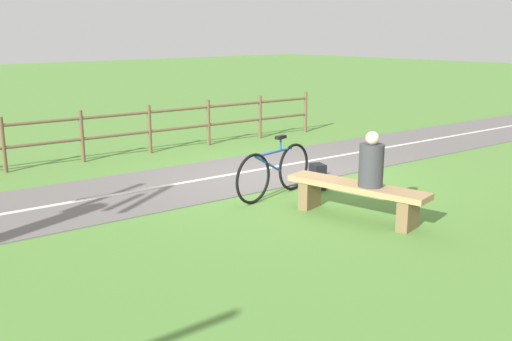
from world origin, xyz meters
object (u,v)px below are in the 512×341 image
object	(u,v)px
bench	(356,194)
backpack	(317,177)
bicycle	(274,171)
person_seated	(371,163)

from	to	relation	value
bench	backpack	xyz separation A→B (m)	(1.35, -0.70, -0.14)
bench	bicycle	world-z (taller)	bicycle
bicycle	person_seated	bearing A→B (deg)	86.64
person_seated	bench	bearing A→B (deg)	0.00
person_seated	bicycle	size ratio (longest dim) A/B	0.43
person_seated	backpack	bearing A→B (deg)	-32.57
person_seated	bicycle	world-z (taller)	person_seated
bench	bicycle	size ratio (longest dim) A/B	1.18
bench	person_seated	bearing A→B (deg)	-180.00
person_seated	backpack	distance (m)	1.79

